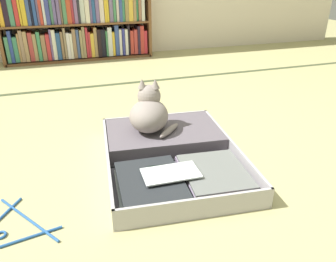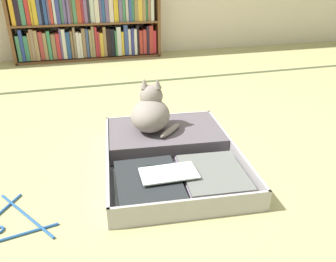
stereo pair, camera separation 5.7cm
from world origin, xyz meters
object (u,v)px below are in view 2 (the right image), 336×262
Objects in this scene: black_cat at (151,112)px; clothes_hanger at (17,220)px; bookshelf at (88,25)px; open_suitcase at (170,152)px.

black_cat is 0.94× the size of clothes_hanger.
clothes_hanger is at bearing -143.89° from black_cat.
bookshelf is 4.80× the size of clothes_hanger.
open_suitcase is 2.79× the size of clothes_hanger.
clothes_hanger is at bearing -100.08° from bookshelf.
clothes_hanger is (-0.46, -2.57, -0.34)m from bookshelf.
open_suitcase is at bearing -75.08° from black_cat.
black_cat is 0.79m from clothes_hanger.
black_cat is at bearing -85.58° from bookshelf.
open_suitcase is 0.24m from black_cat.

